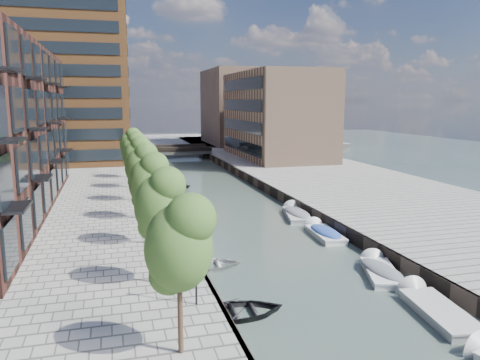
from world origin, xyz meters
name	(u,v)px	position (x,y,z in m)	size (l,w,h in m)	color
water	(209,191)	(0.00, 40.00, 0.00)	(300.00, 300.00, 0.00)	#38473F
quay_right	(335,181)	(16.00, 40.00, 0.50)	(20.00, 140.00, 1.00)	gray
quay_wall_left	(156,189)	(-6.10, 40.00, 0.50)	(0.25, 140.00, 1.00)	#332823
quay_wall_right	(259,184)	(6.10, 40.00, 0.50)	(0.25, 140.00, 1.00)	#332823
far_closure	(158,143)	(0.00, 100.00, 0.50)	(80.00, 40.00, 1.00)	gray
tower	(65,63)	(-17.00, 65.00, 16.00)	(18.00, 18.00, 30.00)	brown
tan_block_near	(276,115)	(16.00, 62.00, 8.00)	(12.00, 25.00, 14.00)	#A27D63
tan_block_far	(236,107)	(16.00, 88.00, 9.00)	(12.00, 20.00, 16.00)	#A27D63
bridge	(173,151)	(0.00, 72.00, 1.39)	(13.00, 6.00, 1.30)	gray
tree_0	(179,242)	(-8.50, 4.00, 5.31)	(2.50, 2.50, 5.95)	#382619
tree_1	(159,202)	(-8.50, 11.00, 5.31)	(2.50, 2.50, 5.95)	#382619
tree_2	(148,180)	(-8.50, 18.00, 5.31)	(2.50, 2.50, 5.95)	#382619
tree_3	(141,165)	(-8.50, 25.00, 5.31)	(2.50, 2.50, 5.95)	#382619
tree_4	(136,155)	(-8.50, 32.00, 5.31)	(2.50, 2.50, 5.95)	#382619
tree_5	(133,148)	(-8.50, 39.00, 5.31)	(2.50, 2.50, 5.95)	#382619
tree_6	(130,143)	(-8.50, 46.00, 5.31)	(2.50, 2.50, 5.95)	#382619
lamp_0	(196,252)	(-7.20, 8.00, 3.51)	(0.24, 0.24, 4.12)	black
lamp_1	(160,189)	(-7.20, 24.00, 3.51)	(0.24, 0.24, 4.12)	black
lamp_2	(145,163)	(-7.20, 40.00, 3.51)	(0.24, 0.24, 4.12)	black
sloop_1	(240,316)	(-5.02, 8.33, 0.00)	(3.16, 4.43, 0.92)	black
sloop_2	(182,217)	(-4.89, 28.57, 0.00)	(3.48, 4.88, 1.01)	maroon
sloop_3	(208,268)	(-5.22, 15.17, 0.00)	(3.06, 4.28, 0.89)	silver
sloop_4	(170,188)	(-4.20, 42.81, 0.00)	(3.53, 4.94, 1.02)	black
motorboat_1	(379,271)	(4.61, 11.48, 0.20)	(3.22, 5.17, 1.63)	white
motorboat_2	(432,309)	(4.37, 6.29, 0.11)	(2.61, 5.64, 1.81)	#BBBAB9
motorboat_3	(323,233)	(4.84, 19.82, 0.21)	(2.13, 5.19, 1.69)	silver
motorboat_4	(296,214)	(5.11, 26.03, 0.22)	(3.04, 5.77, 1.83)	#BDBCBB
car	(256,157)	(11.06, 57.46, 1.67)	(1.58, 3.92, 1.34)	#9FA1A3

